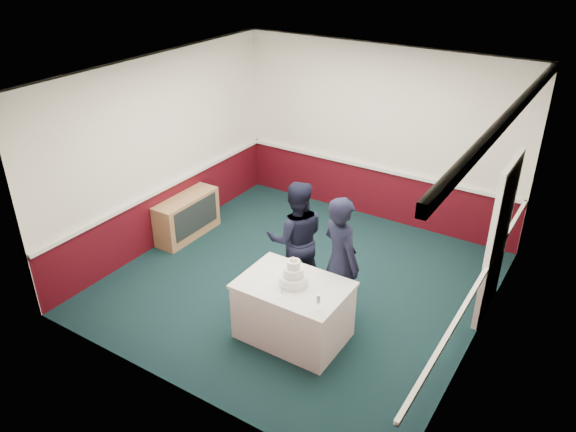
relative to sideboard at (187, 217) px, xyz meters
The scene contains 9 objects.
ground 2.31m from the sideboard, ahead, with size 5.00×5.00×0.00m, color #12292C.
room_shell 2.89m from the sideboard, 10.03° to the left, with size 5.00×5.00×3.00m.
sideboard is the anchor object (origin of this frame).
cake_table 3.10m from the sideboard, 23.71° to the right, with size 1.32×0.92×0.79m.
wedding_cake 3.14m from the sideboard, 23.71° to the right, with size 0.35×0.35×0.36m.
cake_knife 3.19m from the sideboard, 27.26° to the right, with size 0.01×0.22×0.01m, color silver.
champagne_flute 3.71m from the sideboard, 24.58° to the right, with size 0.05×0.05×0.21m.
person_man 2.42m from the sideboard, ahead, with size 0.82×0.64×1.68m, color black.
person_woman 3.25m from the sideboard, 11.17° to the right, with size 0.65×0.42×1.77m, color black.
Camera 1 is at (3.50, -5.80, 4.66)m, focal length 35.00 mm.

